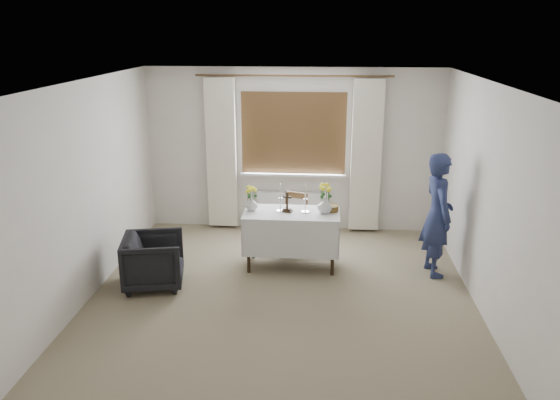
# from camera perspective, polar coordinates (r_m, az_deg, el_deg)

# --- Properties ---
(ground) EXTENTS (5.00, 5.00, 0.00)m
(ground) POSITION_cam_1_polar(r_m,az_deg,el_deg) (6.46, 0.05, -10.58)
(ground) COLOR gray
(ground) RESTS_ON ground
(altar_table) EXTENTS (1.24, 0.64, 0.76)m
(altar_table) POSITION_cam_1_polar(r_m,az_deg,el_deg) (7.21, 1.21, -4.15)
(altar_table) COLOR white
(altar_table) RESTS_ON ground
(wooden_chair) EXTENTS (0.48, 0.48, 0.81)m
(wooden_chair) POSITION_cam_1_polar(r_m,az_deg,el_deg) (7.79, 1.25, -2.26)
(wooden_chair) COLOR brown
(wooden_chair) RESTS_ON ground
(armchair) EXTENTS (0.84, 0.82, 0.65)m
(armchair) POSITION_cam_1_polar(r_m,az_deg,el_deg) (6.88, -13.06, -6.22)
(armchair) COLOR black
(armchair) RESTS_ON ground
(person) EXTENTS (0.47, 0.64, 1.59)m
(person) POSITION_cam_1_polar(r_m,az_deg,el_deg) (7.15, 16.13, -1.51)
(person) COLOR navy
(person) RESTS_ON ground
(radiator) EXTENTS (1.10, 0.10, 0.60)m
(radiator) POSITION_cam_1_polar(r_m,az_deg,el_deg) (8.56, 1.34, -1.14)
(radiator) COLOR white
(radiator) RESTS_ON ground
(wooden_cross) EXTENTS (0.14, 0.12, 0.27)m
(wooden_cross) POSITION_cam_1_polar(r_m,az_deg,el_deg) (7.05, 0.75, -0.21)
(wooden_cross) COLOR black
(wooden_cross) RESTS_ON altar_table
(candlestick_left) EXTENTS (0.12, 0.12, 0.37)m
(candlestick_left) POSITION_cam_1_polar(r_m,az_deg,el_deg) (7.05, 0.04, 0.26)
(candlestick_left) COLOR silver
(candlestick_left) RESTS_ON altar_table
(candlestick_right) EXTENTS (0.12, 0.12, 0.38)m
(candlestick_right) POSITION_cam_1_polar(r_m,az_deg,el_deg) (7.02, 2.67, 0.18)
(candlestick_right) COLOR silver
(candlestick_right) RESTS_ON altar_table
(flower_vase_left) EXTENTS (0.18, 0.18, 0.17)m
(flower_vase_left) POSITION_cam_1_polar(r_m,az_deg,el_deg) (7.14, -2.99, -0.42)
(flower_vase_left) COLOR silver
(flower_vase_left) RESTS_ON altar_table
(flower_vase_right) EXTENTS (0.22, 0.22, 0.20)m
(flower_vase_right) POSITION_cam_1_polar(r_m,az_deg,el_deg) (7.04, 4.71, -0.58)
(flower_vase_right) COLOR silver
(flower_vase_right) RESTS_ON altar_table
(wicker_basket) EXTENTS (0.26, 0.26, 0.08)m
(wicker_basket) POSITION_cam_1_polar(r_m,az_deg,el_deg) (7.14, 5.35, -0.84)
(wicker_basket) COLOR brown
(wicker_basket) RESTS_ON altar_table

